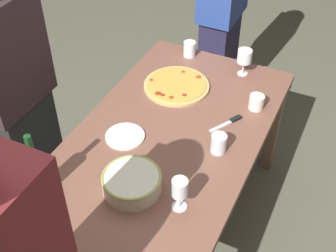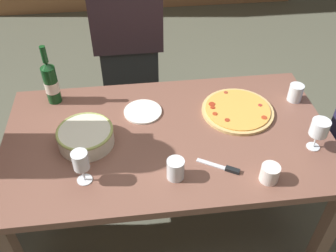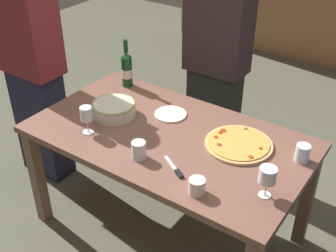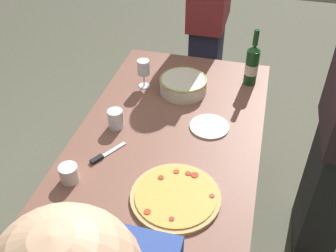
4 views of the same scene
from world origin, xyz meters
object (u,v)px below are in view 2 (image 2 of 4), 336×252
Objects in this scene: cup_amber at (295,93)px; pizza_knife at (224,168)px; cup_ceramic at (270,173)px; side_plate at (143,112)px; wine_bottle at (51,82)px; wine_glass_by_bottle at (320,128)px; wine_glass_near_pizza at (81,162)px; pizza at (238,110)px; dining_table at (168,148)px; cup_spare at (176,169)px; person_guest_left at (128,42)px; serving_bowl at (86,136)px.

cup_amber is 0.52× the size of pizza_knife.
cup_amber is at bearing 42.05° from pizza_knife.
cup_ceramic is 0.41× the size of side_plate.
pizza_knife is (0.80, -0.59, -0.12)m from wine_bottle.
cup_amber reaches higher than pizza_knife.
wine_glass_by_bottle reaches higher than cup_amber.
pizza is at bearing 25.71° from wine_glass_near_pizza.
dining_table is 16.37× the size of cup_spare.
cup_ceramic is 1.29m from person_guest_left.
cup_ceramic is (-0.32, -0.53, -0.01)m from cup_amber.
serving_bowl is 0.85m from cup_ceramic.
cup_spare is at bearing -174.95° from pizza_knife.
pizza_knife is (-0.18, 0.08, -0.03)m from cup_ceramic.
pizza_knife is at bearing 154.44° from cup_ceramic.
cup_amber is at bearing 43.12° from person_guest_left.
wine_bottle reaches higher than wine_glass_by_bottle.
side_plate is at bearing -18.60° from wine_bottle.
cup_ceramic reaches higher than side_plate.
cup_spare reaches higher than cup_ceramic.
dining_table is 0.30m from cup_spare.
side_plate is (-0.51, 0.52, -0.03)m from cup_ceramic.
cup_spare is (-0.71, -0.46, 0.00)m from cup_amber.
dining_table is at bearing 90.18° from cup_spare.
wine_bottle is at bearing 161.40° from side_plate.
pizza is 1.13× the size of wine_bottle.
wine_glass_near_pizza is (-0.77, -0.37, 0.10)m from pizza.
wine_glass_near_pizza reaches higher than pizza.
cup_ceramic is at bearing -22.18° from serving_bowl.
pizza is 0.79m from serving_bowl.
dining_table is 9.66× the size of wine_glass_near_pizza.
person_guest_left is (0.23, 1.08, -0.06)m from wine_glass_near_pizza.
pizza is 3.95× the size of cup_amber.
wine_bottle reaches higher than dining_table.
dining_table is at bearing -59.35° from side_plate.
wine_bottle is 2.07× the size of wine_glass_by_bottle.
wine_bottle is 0.84m from cup_spare.
wine_glass_near_pizza reaches higher than cup_amber.
wine_bottle is at bearing 167.48° from pizza.
dining_table is at bearing 31.76° from wine_glass_near_pizza.
person_guest_left reaches higher than cup_spare.
person_guest_left is at bearing 74.51° from serving_bowl.
serving_bowl is 1.46× the size of pizza_knife.
wine_bottle is 1.00m from pizza_knife.
cup_spare is (0.39, -0.26, 0.00)m from serving_bowl.
person_guest_left is at bearing 98.21° from cup_spare.
side_plate is 0.55m from pizza_knife.
cup_amber is (0.71, 0.20, 0.14)m from dining_table.
wine_glass_by_bottle is at bearing 28.91° from person_guest_left.
person_guest_left is at bearing 77.73° from wine_glass_near_pizza.
wine_bottle is at bearing 157.76° from wine_glass_by_bottle.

